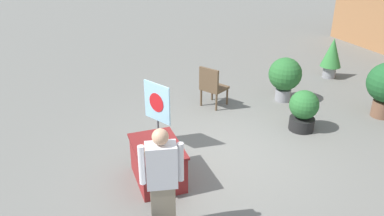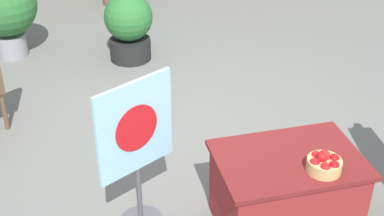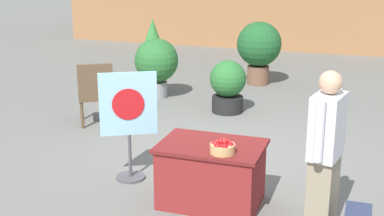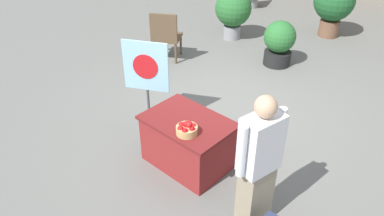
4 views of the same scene
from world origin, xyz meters
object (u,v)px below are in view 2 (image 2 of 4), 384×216
at_px(display_table, 285,192).
at_px(potted_plant_far_left, 129,25).
at_px(poster_board, 137,148).
at_px(potted_plant_near_left, 5,8).
at_px(apple_basket, 324,163).

relative_size(display_table, potted_plant_far_left, 1.25).
xyz_separation_m(display_table, potted_plant_far_left, (-0.76, 3.49, 0.13)).
relative_size(poster_board, potted_plant_near_left, 1.19).
height_order(apple_basket, potted_plant_near_left, potted_plant_near_left).
distance_m(display_table, apple_basket, 0.50).
relative_size(poster_board, potted_plant_far_left, 1.48).
bearing_deg(apple_basket, potted_plant_near_left, 120.73).
xyz_separation_m(apple_basket, potted_plant_far_left, (-0.94, 3.70, -0.29)).
height_order(display_table, poster_board, poster_board).
height_order(apple_basket, poster_board, poster_board).
bearing_deg(potted_plant_far_left, display_table, -77.66).
bearing_deg(display_table, potted_plant_far_left, 102.34).
relative_size(display_table, apple_basket, 4.34).
bearing_deg(poster_board, apple_basket, 40.03).
xyz_separation_m(display_table, poster_board, (-1.15, 0.32, 0.42)).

